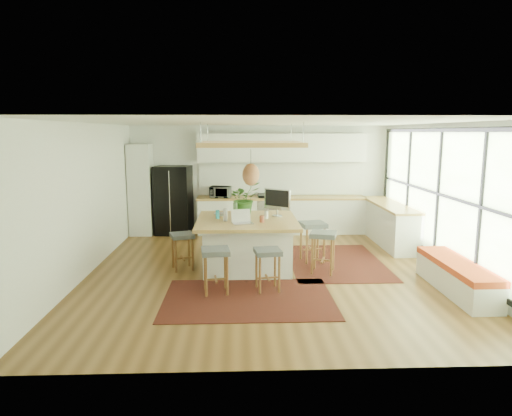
{
  "coord_description": "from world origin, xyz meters",
  "views": [
    {
      "loc": [
        -0.53,
        -7.96,
        2.54
      ],
      "look_at": [
        -0.2,
        0.5,
        1.1
      ],
      "focal_mm": 31.46,
      "sensor_mm": 36.0,
      "label": 1
    }
  ],
  "objects_px": {
    "stool_near_right": "(268,269)",
    "monitor": "(277,203)",
    "stool_near_left": "(216,271)",
    "microwave": "(220,191)",
    "island_plant": "(244,202)",
    "stool_left_side": "(183,251)",
    "laptop": "(243,217)",
    "island": "(247,243)",
    "stool_right_back": "(312,244)",
    "stool_right_front": "(323,254)",
    "fridge": "(174,197)"
  },
  "relations": [
    {
      "from": "stool_right_front",
      "to": "laptop",
      "type": "distance_m",
      "value": 1.61
    },
    {
      "from": "laptop",
      "to": "microwave",
      "type": "height_order",
      "value": "microwave"
    },
    {
      "from": "fridge",
      "to": "island",
      "type": "bearing_deg",
      "value": -51.29
    },
    {
      "from": "stool_near_left",
      "to": "stool_left_side",
      "type": "height_order",
      "value": "stool_near_left"
    },
    {
      "from": "stool_near_right",
      "to": "microwave",
      "type": "relative_size",
      "value": 1.37
    },
    {
      "from": "stool_right_back",
      "to": "stool_left_side",
      "type": "relative_size",
      "value": 1.15
    },
    {
      "from": "monitor",
      "to": "island_plant",
      "type": "distance_m",
      "value": 0.66
    },
    {
      "from": "stool_left_side",
      "to": "laptop",
      "type": "distance_m",
      "value": 1.36
    },
    {
      "from": "fridge",
      "to": "stool_right_back",
      "type": "xyz_separation_m",
      "value": [
        3.08,
        -2.58,
        -0.57
      ]
    },
    {
      "from": "stool_near_right",
      "to": "microwave",
      "type": "bearing_deg",
      "value": 102.4
    },
    {
      "from": "island_plant",
      "to": "stool_left_side",
      "type": "bearing_deg",
      "value": -155.23
    },
    {
      "from": "island",
      "to": "microwave",
      "type": "height_order",
      "value": "microwave"
    },
    {
      "from": "stool_right_back",
      "to": "microwave",
      "type": "xyz_separation_m",
      "value": [
        -1.91,
        2.53,
        0.74
      ]
    },
    {
      "from": "stool_near_left",
      "to": "microwave",
      "type": "height_order",
      "value": "microwave"
    },
    {
      "from": "fridge",
      "to": "stool_right_back",
      "type": "distance_m",
      "value": 4.06
    },
    {
      "from": "fridge",
      "to": "stool_right_front",
      "type": "distance_m",
      "value": 4.61
    },
    {
      "from": "fridge",
      "to": "stool_near_right",
      "type": "bearing_deg",
      "value": -56.23
    },
    {
      "from": "fridge",
      "to": "island",
      "type": "distance_m",
      "value": 3.45
    },
    {
      "from": "stool_near_right",
      "to": "laptop",
      "type": "xyz_separation_m",
      "value": [
        -0.39,
        0.87,
        0.7
      ]
    },
    {
      "from": "island",
      "to": "stool_near_right",
      "type": "height_order",
      "value": "island"
    },
    {
      "from": "stool_left_side",
      "to": "island",
      "type": "bearing_deg",
      "value": 3.63
    },
    {
      "from": "stool_near_left",
      "to": "island_plant",
      "type": "height_order",
      "value": "island_plant"
    },
    {
      "from": "island",
      "to": "laptop",
      "type": "relative_size",
      "value": 4.98
    },
    {
      "from": "stool_near_right",
      "to": "stool_right_front",
      "type": "bearing_deg",
      "value": 40.05
    },
    {
      "from": "island_plant",
      "to": "stool_near_left",
      "type": "bearing_deg",
      "value": -104.76
    },
    {
      "from": "stool_right_front",
      "to": "microwave",
      "type": "height_order",
      "value": "microwave"
    },
    {
      "from": "stool_left_side",
      "to": "laptop",
      "type": "height_order",
      "value": "laptop"
    },
    {
      "from": "stool_right_front",
      "to": "island",
      "type": "bearing_deg",
      "value": 164.09
    },
    {
      "from": "monitor",
      "to": "microwave",
      "type": "relative_size",
      "value": 1.16
    },
    {
      "from": "island",
      "to": "stool_near_left",
      "type": "relative_size",
      "value": 2.54
    },
    {
      "from": "laptop",
      "to": "microwave",
      "type": "distance_m",
      "value": 3.33
    },
    {
      "from": "fridge",
      "to": "island_plant",
      "type": "height_order",
      "value": "fridge"
    },
    {
      "from": "stool_right_front",
      "to": "stool_left_side",
      "type": "xyz_separation_m",
      "value": [
        -2.58,
        0.31,
        0.0
      ]
    },
    {
      "from": "fridge",
      "to": "microwave",
      "type": "xyz_separation_m",
      "value": [
        1.17,
        -0.05,
        0.17
      ]
    },
    {
      "from": "stool_right_front",
      "to": "microwave",
      "type": "xyz_separation_m",
      "value": [
        -1.98,
        3.26,
        0.74
      ]
    },
    {
      "from": "stool_right_front",
      "to": "monitor",
      "type": "distance_m",
      "value": 1.32
    },
    {
      "from": "laptop",
      "to": "monitor",
      "type": "height_order",
      "value": "monitor"
    },
    {
      "from": "island",
      "to": "stool_near_left",
      "type": "bearing_deg",
      "value": -110.92
    },
    {
      "from": "stool_near_right",
      "to": "stool_right_front",
      "type": "relative_size",
      "value": 0.91
    },
    {
      "from": "microwave",
      "to": "stool_near_right",
      "type": "bearing_deg",
      "value": -69.03
    },
    {
      "from": "stool_left_side",
      "to": "microwave",
      "type": "xyz_separation_m",
      "value": [
        0.6,
        2.95,
        0.74
      ]
    },
    {
      "from": "stool_right_back",
      "to": "stool_left_side",
      "type": "bearing_deg",
      "value": -170.59
    },
    {
      "from": "stool_left_side",
      "to": "stool_right_back",
      "type": "bearing_deg",
      "value": 9.41
    },
    {
      "from": "stool_near_right",
      "to": "stool_left_side",
      "type": "bearing_deg",
      "value": 141.35
    },
    {
      "from": "island",
      "to": "monitor",
      "type": "distance_m",
      "value": 0.97
    },
    {
      "from": "monitor",
      "to": "island",
      "type": "bearing_deg",
      "value": -117.83
    },
    {
      "from": "stool_right_back",
      "to": "microwave",
      "type": "height_order",
      "value": "microwave"
    },
    {
      "from": "island",
      "to": "stool_right_back",
      "type": "relative_size",
      "value": 2.34
    },
    {
      "from": "stool_near_right",
      "to": "monitor",
      "type": "height_order",
      "value": "monitor"
    },
    {
      "from": "stool_left_side",
      "to": "microwave",
      "type": "height_order",
      "value": "microwave"
    }
  ]
}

